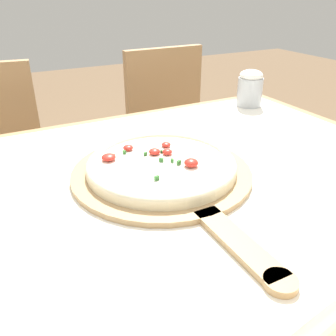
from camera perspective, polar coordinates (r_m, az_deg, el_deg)
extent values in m
cube|color=#A87F51|center=(0.74, 5.39, -4.64)|extent=(1.18, 1.05, 0.03)
cylinder|color=#A87F51|center=(1.54, 12.32, -3.42)|extent=(0.06, 0.06, 0.73)
cube|color=white|center=(0.73, 5.45, -3.48)|extent=(1.10, 0.97, 0.00)
cylinder|color=tan|center=(0.78, -1.02, -0.67)|extent=(0.39, 0.39, 0.01)
cube|color=tan|center=(0.59, 11.01, -11.59)|extent=(0.04, 0.20, 0.01)
cylinder|color=tan|center=(0.54, 17.61, -17.11)|extent=(0.05, 0.05, 0.01)
cylinder|color=beige|center=(0.77, -1.03, 0.25)|extent=(0.32, 0.32, 0.02)
torus|color=beige|center=(0.77, -1.04, 0.78)|extent=(0.32, 0.32, 0.02)
cylinder|color=white|center=(0.77, -1.04, 0.88)|extent=(0.28, 0.28, 0.00)
ellipsoid|color=red|center=(0.84, -0.11, 3.82)|extent=(0.02, 0.02, 0.01)
ellipsoid|color=red|center=(0.78, -9.50, 1.72)|extent=(0.03, 0.03, 0.01)
ellipsoid|color=red|center=(0.80, -2.18, 2.66)|extent=(0.03, 0.03, 0.01)
ellipsoid|color=red|center=(0.80, -0.10, 2.61)|extent=(0.02, 0.02, 0.01)
ellipsoid|color=red|center=(0.82, -6.42, 3.27)|extent=(0.02, 0.02, 0.01)
ellipsoid|color=red|center=(0.75, 4.02, 0.91)|extent=(0.03, 0.03, 0.02)
cube|color=#387533|center=(0.81, -7.02, 2.55)|extent=(0.01, 0.01, 0.01)
cube|color=#387533|center=(0.77, -1.09, 1.31)|extent=(0.01, 0.01, 0.01)
cube|color=#387533|center=(0.76, 3.21, 0.95)|extent=(0.01, 0.00, 0.01)
cube|color=#387533|center=(0.79, -8.81, 1.95)|extent=(0.01, 0.01, 0.01)
cube|color=#387533|center=(0.77, -1.09, 1.31)|extent=(0.01, 0.01, 0.01)
cube|color=#387533|center=(0.76, 0.67, 1.22)|extent=(0.01, 0.01, 0.01)
cube|color=#387533|center=(0.80, -3.64, 2.28)|extent=(0.01, 0.01, 0.01)
cube|color=#387533|center=(0.81, -1.01, 2.64)|extent=(0.00, 0.01, 0.01)
cube|color=#387533|center=(0.69, -1.81, -1.61)|extent=(0.01, 0.01, 0.01)
cube|color=#387533|center=(0.75, 1.75, 0.89)|extent=(0.01, 0.01, 0.01)
cylinder|color=tan|center=(1.44, -17.54, -14.10)|extent=(0.04, 0.04, 0.43)
cylinder|color=tan|center=(1.69, -18.57, -7.21)|extent=(0.04, 0.04, 0.43)
cube|color=tan|center=(1.63, 2.43, 2.03)|extent=(0.41, 0.41, 0.02)
cube|color=tan|center=(1.70, -0.61, 11.42)|extent=(0.38, 0.04, 0.44)
cylinder|color=tan|center=(1.56, 0.18, -8.88)|extent=(0.04, 0.04, 0.43)
cylinder|color=tan|center=(1.71, 9.69, -5.72)|extent=(0.04, 0.04, 0.43)
cylinder|color=tan|center=(1.80, -4.72, -3.55)|extent=(0.04, 0.04, 0.43)
cylinder|color=tan|center=(1.93, 3.96, -1.22)|extent=(0.04, 0.04, 0.43)
cylinder|color=#B2B7BC|center=(1.26, 12.96, 11.82)|extent=(0.08, 0.08, 0.09)
ellipsoid|color=white|center=(1.25, 13.23, 14.25)|extent=(0.08, 0.08, 0.04)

